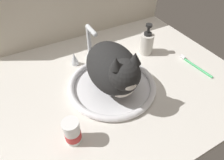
# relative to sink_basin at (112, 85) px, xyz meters

# --- Properties ---
(countertop) EXTENTS (1.01, 0.83, 0.03)m
(countertop) POSITION_rel_sink_basin_xyz_m (0.06, 0.03, -0.03)
(countertop) COLOR silver
(countertop) RESTS_ON ground
(backsplash_wall) EXTENTS (1.01, 0.02, 0.37)m
(backsplash_wall) POSITION_rel_sink_basin_xyz_m (0.06, 0.45, 0.14)
(backsplash_wall) COLOR beige
(backsplash_wall) RESTS_ON ground
(sink_basin) EXTENTS (0.36, 0.36, 0.03)m
(sink_basin) POSITION_rel_sink_basin_xyz_m (0.00, 0.00, 0.00)
(sink_basin) COLOR white
(sink_basin) RESTS_ON countertop
(faucet) EXTENTS (0.19, 0.10, 0.19)m
(faucet) POSITION_rel_sink_basin_xyz_m (-0.00, 0.21, 0.06)
(faucet) COLOR silver
(faucet) RESTS_ON countertop
(cat) EXTENTS (0.22, 0.40, 0.21)m
(cat) POSITION_rel_sink_basin_xyz_m (-0.00, -0.02, 0.10)
(cat) COLOR black
(cat) RESTS_ON sink_basin
(pill_bottle) EXTENTS (0.05, 0.05, 0.10)m
(pill_bottle) POSITION_rel_sink_basin_xyz_m (-0.22, -0.15, 0.03)
(pill_bottle) COLOR white
(pill_bottle) RESTS_ON countertop
(soap_pump_bottle) EXTENTS (0.07, 0.07, 0.16)m
(soap_pump_bottle) POSITION_rel_sink_basin_xyz_m (0.27, 0.13, 0.04)
(soap_pump_bottle) COLOR silver
(soap_pump_bottle) RESTS_ON countertop
(toothbrush) EXTENTS (0.03, 0.18, 0.02)m
(toothbrush) POSITION_rel_sink_basin_xyz_m (0.40, -0.07, -0.00)
(toothbrush) COLOR #3FB266
(toothbrush) RESTS_ON countertop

